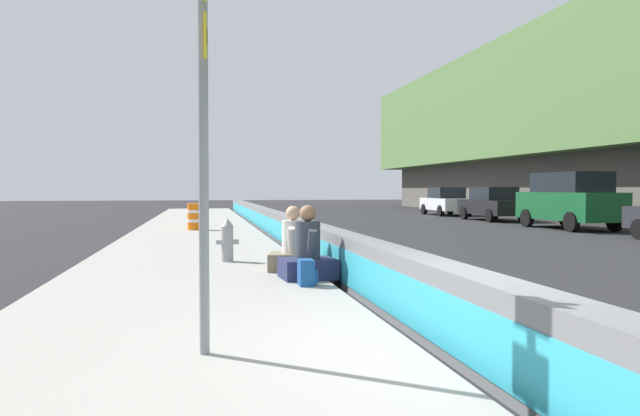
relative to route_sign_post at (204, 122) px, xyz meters
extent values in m
plane|color=#232326|center=(-0.32, -2.42, -2.21)|extent=(160.00, 160.00, 0.00)
cube|color=gray|center=(-0.32, 0.23, -2.14)|extent=(80.00, 4.40, 0.14)
cube|color=slate|center=(-0.32, -2.42, -1.79)|extent=(76.00, 0.44, 0.85)
cube|color=teal|center=(-0.32, -2.19, -1.83)|extent=(74.48, 0.01, 0.54)
cylinder|color=gray|center=(0.00, 0.00, -0.27)|extent=(0.09, 0.09, 3.60)
cube|color=yellow|center=(0.00, -0.02, 0.73)|extent=(0.44, 0.02, 0.36)
cube|color=black|center=(0.00, -0.03, 0.73)|extent=(0.30, 0.01, 0.10)
cylinder|color=gray|center=(6.73, -0.48, -1.71)|extent=(0.24, 0.24, 0.72)
cone|color=gray|center=(6.73, -0.48, -1.27)|extent=(0.26, 0.26, 0.16)
cylinder|color=gray|center=(6.73, -0.65, -1.68)|extent=(0.10, 0.12, 0.10)
cylinder|color=gray|center=(6.73, -0.31, -1.68)|extent=(0.10, 0.12, 0.10)
cube|color=#23284C|center=(4.19, -1.69, -1.91)|extent=(0.81, 0.93, 0.33)
cylinder|color=#333842|center=(4.19, -1.69, -1.44)|extent=(0.42, 0.42, 0.62)
sphere|color=#8E6647|center=(4.19, -1.69, -0.99)|extent=(0.27, 0.27, 0.27)
cylinder|color=#333842|center=(4.42, -1.67, -1.50)|extent=(0.33, 0.17, 0.54)
cylinder|color=#333842|center=(3.96, -1.71, -1.50)|extent=(0.33, 0.17, 0.54)
cube|color=#706651|center=(5.17, -1.59, -1.91)|extent=(0.90, 0.99, 0.31)
cylinder|color=beige|center=(5.17, -1.59, -1.46)|extent=(0.40, 0.40, 0.59)
sphere|color=tan|center=(5.17, -1.59, -1.03)|extent=(0.26, 0.26, 0.26)
cylinder|color=beige|center=(5.38, -1.65, -1.52)|extent=(0.33, 0.21, 0.52)
cylinder|color=beige|center=(4.95, -1.54, -1.52)|extent=(0.33, 0.21, 0.52)
cube|color=navy|center=(3.48, -1.53, -1.87)|extent=(0.32, 0.22, 0.40)
cube|color=navy|center=(3.48, -1.67, -1.93)|extent=(0.22, 0.06, 0.20)
cylinder|color=orange|center=(16.31, 0.28, -1.60)|extent=(0.52, 0.52, 0.95)
cylinder|color=white|center=(16.31, 0.28, -1.41)|extent=(0.54, 0.54, 0.10)
cylinder|color=white|center=(16.31, 0.28, -1.74)|extent=(0.54, 0.54, 0.10)
cube|color=#145128|center=(15.82, -14.47, -1.28)|extent=(4.81, 1.94, 1.10)
cube|color=black|center=(15.72, -14.47, -0.33)|extent=(3.11, 1.74, 0.80)
cylinder|color=black|center=(17.35, -13.56, -1.83)|extent=(0.76, 0.22, 0.76)
cylinder|color=black|center=(17.35, -15.40, -1.83)|extent=(0.76, 0.22, 0.76)
cylinder|color=black|center=(14.28, -13.54, -1.83)|extent=(0.76, 0.22, 0.76)
cylinder|color=black|center=(14.28, -15.39, -1.83)|extent=(0.76, 0.22, 0.76)
cube|color=black|center=(22.23, -14.53, -1.52)|extent=(4.52, 1.85, 0.72)
cube|color=black|center=(22.13, -14.52, -0.83)|extent=(2.22, 1.64, 0.66)
cylinder|color=black|center=(23.68, -13.68, -1.88)|extent=(0.66, 0.23, 0.66)
cylinder|color=black|center=(23.66, -15.40, -1.88)|extent=(0.66, 0.23, 0.66)
cylinder|color=black|center=(20.80, -13.65, -1.88)|extent=(0.66, 0.23, 0.66)
cylinder|color=black|center=(20.78, -15.37, -1.88)|extent=(0.66, 0.23, 0.66)
cube|color=silver|center=(28.39, -14.66, -1.52)|extent=(4.57, 1.97, 0.72)
cube|color=black|center=(28.29, -14.65, -0.83)|extent=(2.26, 1.70, 0.66)
cylinder|color=black|center=(29.86, -13.85, -1.88)|extent=(0.67, 0.25, 0.66)
cylinder|color=black|center=(29.79, -15.58, -1.88)|extent=(0.67, 0.25, 0.66)
cylinder|color=black|center=(26.98, -13.74, -1.88)|extent=(0.67, 0.25, 0.66)
cylinder|color=black|center=(26.92, -15.47, -1.88)|extent=(0.67, 0.25, 0.66)
camera|label=1|loc=(-5.31, 0.02, -0.59)|focal=32.90mm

